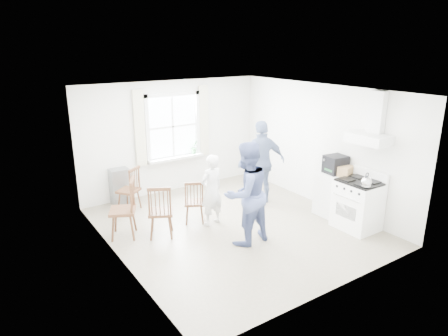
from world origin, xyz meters
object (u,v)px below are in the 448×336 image
Objects in this scene: person_mid at (246,194)px; stereo_stack at (336,164)px; windsor_chair_a at (132,184)px; person_left at (211,190)px; gas_stove at (358,204)px; windsor_chair_b at (160,206)px; person_right at (262,162)px; windsor_chair_c at (129,202)px; low_cabinet at (332,194)px.

stereo_stack is at bearing 174.92° from person_mid.
windsor_chair_a is 2.70m from person_mid.
gas_stove is at bearing 134.17° from person_left.
windsor_chair_b is (-3.28, 1.68, 0.14)m from gas_stove.
windsor_chair_a is 2.79m from person_right.
person_right is (3.02, -0.03, 0.24)m from windsor_chair_c.
windsor_chair_c is at bearing 14.68° from person_right.
windsor_chair_a is (-3.33, 2.45, -0.49)m from stereo_stack.
stereo_stack reaches higher than low_cabinet.
windsor_chair_c reaches higher than windsor_chair_b.
stereo_stack is 0.24× the size of person_right.
gas_stove is 2.26m from person_mid.
gas_stove is 2.78m from person_left.
person_right reaches higher than low_cabinet.
windsor_chair_c is 0.60× the size of person_mid.
low_cabinet is 2.49m from person_left.
person_left is (-2.28, 0.97, 0.26)m from low_cabinet.
person_left reaches higher than stereo_stack.
person_mid reaches higher than windsor_chair_c.
stereo_stack is 2.21m from person_mid.
person_mid reaches higher than stereo_stack.
person_mid is 1.00× the size of person_right.
person_right is at bearing 8.11° from windsor_chair_b.
windsor_chair_b is at bearing -43.38° from windsor_chair_c.
low_cabinet is (0.07, 0.70, -0.03)m from gas_stove.
person_mid is (1.18, -0.96, 0.30)m from windsor_chair_b.
gas_stove is 0.92m from stereo_stack.
person_mid is at bearing 179.40° from stereo_stack.
stereo_stack is 0.43× the size of windsor_chair_b.
windsor_chair_b reaches higher than windsor_chair_a.
person_left is (1.50, -0.41, 0.03)m from windsor_chair_c.
person_right is at bearing -141.25° from person_mid.
person_left is at bearing 157.01° from stereo_stack.
windsor_chair_c is at bearing 159.93° from low_cabinet.
windsor_chair_a is 1.47m from windsor_chair_b.
windsor_chair_c is at bearing -114.15° from windsor_chair_a.
low_cabinet is 0.82× the size of windsor_chair_c.
windsor_chair_a is (-3.30, 2.44, 0.14)m from low_cabinet.
person_right is (1.52, 0.37, 0.21)m from person_left.
person_mid reaches higher than low_cabinet.
low_cabinet is at bearing 134.50° from person_right.
windsor_chair_b is (-3.39, 0.99, -0.46)m from stereo_stack.
windsor_chair_a is (-3.23, 3.14, 0.11)m from gas_stove.
gas_stove is 2.57× the size of stereo_stack.
windsor_chair_c reaches higher than low_cabinet.
gas_stove is 0.70m from low_cabinet.
person_mid reaches higher than windsor_chair_a.
low_cabinet is 4.02m from windsor_chair_c.
stereo_stack is 0.45× the size of windsor_chair_a.
person_mid is at bearing 161.20° from gas_stove.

